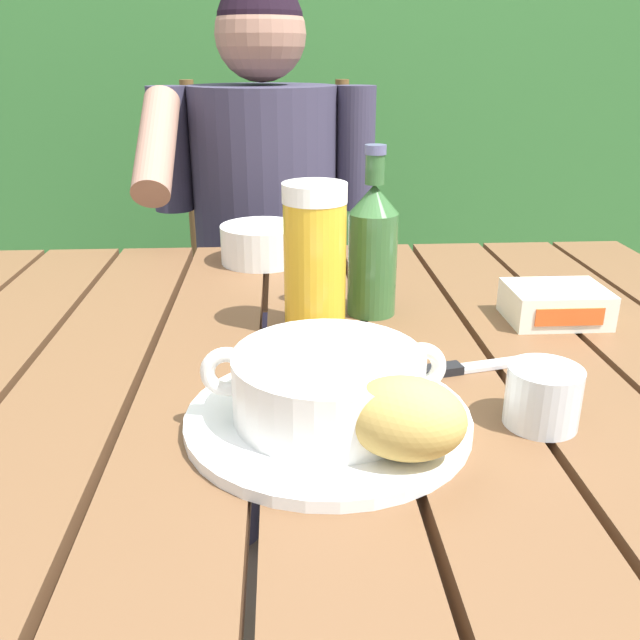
% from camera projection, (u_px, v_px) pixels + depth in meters
% --- Properties ---
extents(dining_table, '(1.21, 0.97, 0.73)m').
position_uv_depth(dining_table, '(318.00, 415.00, 0.85)').
color(dining_table, brown).
rests_on(dining_table, ground_plane).
extents(hedge_backdrop, '(3.77, 0.88, 2.52)m').
position_uv_depth(hedge_backdrop, '(263.00, 50.00, 2.39)').
color(hedge_backdrop, '#31692F').
rests_on(hedge_backdrop, ground_plane).
extents(chair_near_diner, '(0.43, 0.48, 1.00)m').
position_uv_depth(chair_near_diner, '(270.00, 294.00, 1.77)').
color(chair_near_diner, brown).
rests_on(chair_near_diner, ground_plane).
extents(person_eating, '(0.48, 0.47, 1.21)m').
position_uv_depth(person_eating, '(264.00, 223.00, 1.49)').
color(person_eating, '#353147').
rests_on(person_eating, ground_plane).
extents(serving_plate, '(0.28, 0.28, 0.01)m').
position_uv_depth(serving_plate, '(324.00, 419.00, 0.65)').
color(serving_plate, white).
rests_on(serving_plate, dining_table).
extents(soup_bowl, '(0.23, 0.18, 0.07)m').
position_uv_depth(soup_bowl, '(324.00, 383.00, 0.64)').
color(soup_bowl, white).
rests_on(soup_bowl, serving_plate).
extents(bread_roll, '(0.12, 0.11, 0.07)m').
position_uv_depth(bread_roll, '(405.00, 418.00, 0.57)').
color(bread_roll, tan).
rests_on(bread_roll, serving_plate).
extents(beer_glass, '(0.08, 0.08, 0.19)m').
position_uv_depth(beer_glass, '(316.00, 259.00, 0.84)').
color(beer_glass, gold).
rests_on(beer_glass, dining_table).
extents(beer_bottle, '(0.07, 0.07, 0.23)m').
position_uv_depth(beer_bottle, '(373.00, 247.00, 0.90)').
color(beer_bottle, '#325D2F').
rests_on(beer_bottle, dining_table).
extents(water_glass_small, '(0.07, 0.07, 0.06)m').
position_uv_depth(water_glass_small, '(543.00, 396.00, 0.64)').
color(water_glass_small, silver).
rests_on(water_glass_small, dining_table).
extents(butter_tub, '(0.13, 0.10, 0.05)m').
position_uv_depth(butter_tub, '(555.00, 304.00, 0.90)').
color(butter_tub, white).
rests_on(butter_tub, dining_table).
extents(table_knife, '(0.16, 0.05, 0.01)m').
position_uv_depth(table_knife, '(458.00, 368.00, 0.76)').
color(table_knife, silver).
rests_on(table_knife, dining_table).
extents(diner_bowl, '(0.14, 0.14, 0.06)m').
position_uv_depth(diner_bowl, '(262.00, 244.00, 1.16)').
color(diner_bowl, white).
rests_on(diner_bowl, dining_table).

